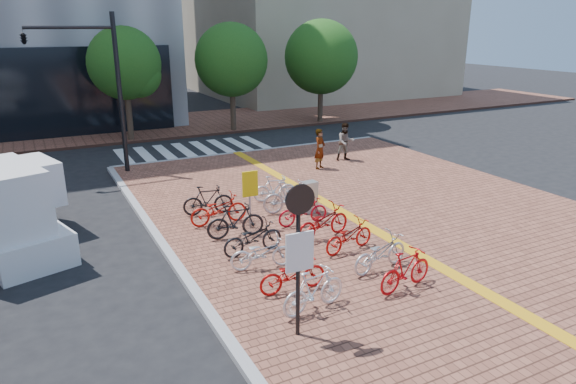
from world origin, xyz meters
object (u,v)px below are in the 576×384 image
bike_9 (349,236)px  notice_sign (299,243)px  bike_4 (236,221)px  bike_8 (380,253)px  bike_0 (314,290)px  bike_2 (262,253)px  pedestrian_b (346,142)px  yellow_sign (250,189)px  box_truck (9,210)px  bike_12 (290,197)px  pedestrian_a (320,149)px  bike_1 (293,274)px  bike_3 (253,238)px  bike_13 (275,188)px  bike_10 (323,222)px  traffic_light_pole (77,65)px  utility_box (309,197)px  bike_11 (303,211)px  bike_7 (406,270)px  bike_6 (208,200)px

bike_9 → notice_sign: size_ratio=0.52×
bike_4 → bike_8: bike_4 is taller
bike_0 → bike_2: size_ratio=1.01×
pedestrian_b → yellow_sign: (-7.18, -5.70, 0.39)m
bike_4 → box_truck: (-5.80, 2.28, 0.58)m
bike_12 → notice_sign: 7.28m
bike_0 → pedestrian_b: bearing=-45.0°
pedestrian_a → pedestrian_b: bearing=-11.4°
bike_1 → bike_12: (2.38, 4.75, 0.12)m
bike_3 → bike_13: bike_13 is taller
bike_4 → bike_12: bearing=-57.1°
bike_8 → bike_12: bearing=-8.1°
pedestrian_a → pedestrian_b: pedestrian_a is taller
bike_4 → bike_12: 2.65m
bike_3 → bike_2: bearing=167.3°
bike_9 → box_truck: box_truck is taller
pedestrian_b → box_truck: bearing=-152.1°
bike_13 → bike_1: bearing=169.3°
bike_10 → traffic_light_pole: bearing=16.6°
bike_1 → utility_box: 5.37m
bike_2 → bike_4: bike_4 is taller
bike_4 → bike_11: 2.25m
bike_4 → pedestrian_a: size_ratio=0.99×
bike_4 → bike_7: (2.40, -4.72, -0.02)m
bike_2 → bike_13: bearing=-18.5°
bike_3 → bike_11: bike_3 is taller
bike_0 → bike_10: bike_0 is taller
bike_3 → bike_9: 2.64m
pedestrian_a → bike_12: bearing=-163.8°
bike_7 → utility_box: bearing=-14.5°
bike_2 → bike_7: bike_7 is taller
bike_3 → yellow_sign: bearing=-24.6°
bike_3 → bike_0: bearing=176.6°
notice_sign → bike_1: bearing=66.1°
bike_1 → bike_10: size_ratio=0.88×
bike_3 → notice_sign: 4.36m
bike_6 → yellow_sign: yellow_sign is taller
bike_9 → traffic_light_pole: size_ratio=0.26×
bike_8 → bike_9: bearing=-6.8°
bike_9 → bike_10: bearing=-1.3°
bike_12 → utility_box: 0.65m
bike_10 → pedestrian_b: 9.27m
bike_0 → bike_11: size_ratio=0.99×
bike_7 → bike_9: bearing=-9.5°
bike_1 → box_truck: box_truck is taller
bike_1 → notice_sign: bearing=159.5°
bike_10 → pedestrian_b: size_ratio=1.09×
bike_11 → utility_box: utility_box is taller
bike_1 → bike_13: bearing=-18.8°
bike_7 → bike_13: (0.05, 7.16, -0.03)m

